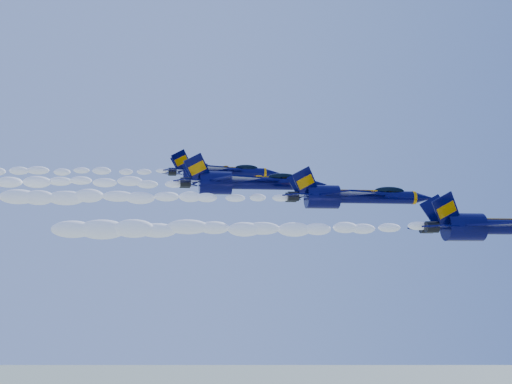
{
  "coord_description": "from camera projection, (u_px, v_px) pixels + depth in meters",
  "views": [
    {
      "loc": [
        -17.87,
        -82.71,
        144.38
      ],
      "look_at": [
        -4.53,
        0.21,
        152.62
      ],
      "focal_mm": 50.0,
      "sensor_mm": 36.0,
      "label": 1
    }
  ],
  "objects": [
    {
      "name": "smoke_trail_jet_second",
      "position": [
        122.0,
        196.0,
        78.55
      ],
      "size": [
        37.31,
        1.84,
        1.66
      ],
      "primitive_type": "ellipsoid",
      "color": "white"
    },
    {
      "name": "jet_second",
      "position": [
        352.0,
        196.0,
        82.74
      ],
      "size": [
        17.78,
        14.59,
        6.61
      ],
      "color": "#060536"
    },
    {
      "name": "jet_lead",
      "position": [
        497.0,
        226.0,
        75.96
      ],
      "size": [
        19.3,
        15.83,
        7.17
      ],
      "color": "#060536"
    },
    {
      "name": "smoke_trail_jet_lead",
      "position": [
        248.0,
        228.0,
        71.67
      ],
      "size": [
        37.31,
        2.0,
        1.8
      ],
      "primitive_type": "ellipsoid",
      "color": "white"
    },
    {
      "name": "jet_fourth",
      "position": [
        218.0,
        172.0,
        97.37
      ],
      "size": [
        15.43,
        12.66,
        5.73
      ],
      "color": "#060536"
    },
    {
      "name": "smoke_trail_jet_fourth",
      "position": [
        26.0,
        170.0,
        93.34
      ],
      "size": [
        37.31,
        1.6,
        1.44
      ],
      "primitive_type": "ellipsoid",
      "color": "white"
    },
    {
      "name": "jet_third",
      "position": [
        245.0,
        182.0,
        86.36
      ],
      "size": [
        18.12,
        14.87,
        6.73
      ],
      "color": "#060536"
    },
    {
      "name": "smoke_trail_jet_third",
      "position": [
        19.0,
        182.0,
        82.15
      ],
      "size": [
        37.31,
        1.87,
        1.69
      ],
      "primitive_type": "ellipsoid",
      "color": "white"
    }
  ]
}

